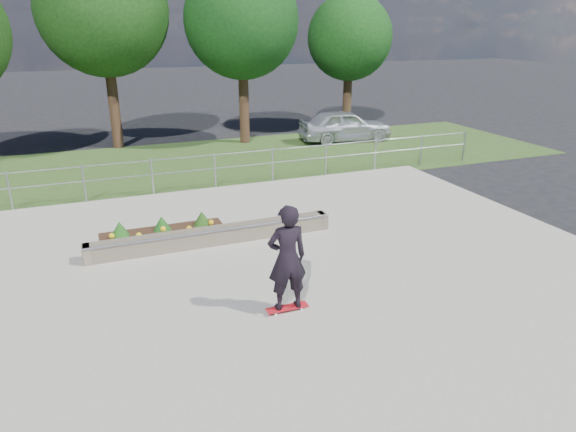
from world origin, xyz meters
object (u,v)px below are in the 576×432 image
object	(u,v)px
planter_bed	(164,235)
parked_car	(345,126)
grind_ledge	(214,236)
skateboarder	(287,258)

from	to	relation	value
planter_bed	parked_car	size ratio (longest dim) A/B	0.71
grind_ledge	parked_car	bearing A→B (deg)	48.30
planter_bed	parked_car	bearing A→B (deg)	43.19
grind_ledge	planter_bed	distance (m)	1.23
planter_bed	skateboarder	xyz separation A→B (m)	(1.63, -4.12, 0.90)
planter_bed	skateboarder	size ratio (longest dim) A/B	1.43
grind_ledge	parked_car	world-z (taller)	parked_car
parked_car	grind_ledge	bearing A→B (deg)	143.85
grind_ledge	skateboarder	bearing A→B (deg)	-81.87
grind_ledge	planter_bed	size ratio (longest dim) A/B	2.00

